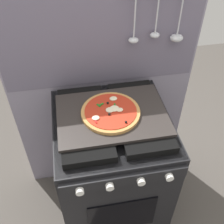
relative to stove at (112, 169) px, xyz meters
The scene contains 5 objects.
ground_plane 0.45m from the stove, 90.00° to the left, with size 4.00×4.00×0.00m, color #4C4742.
kitchen_backsplash 0.48m from the stove, 89.59° to the left, with size 1.10×0.09×1.55m.
stove is the anchor object (origin of this frame).
baking_tray 0.46m from the stove, 90.00° to the left, with size 0.54×0.38×0.02m, color #2D2826.
pizza_left 0.48m from the stove, 160.35° to the right, with size 0.29×0.29×0.03m.
Camera 1 is at (-0.18, -0.97, 1.86)m, focal length 44.32 mm.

